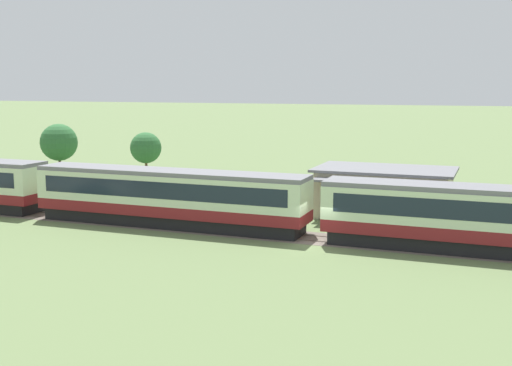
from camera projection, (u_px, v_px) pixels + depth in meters
ground_plane at (319, 243)px, 41.71m from camera, size 600.00×600.00×0.00m
passenger_train at (172, 195)px, 46.51m from camera, size 65.76×3.22×4.13m
railway_track at (121, 222)px, 48.39m from camera, size 129.95×3.60×0.04m
station_building at (384, 192)px, 50.15m from camera, size 10.67×7.81×3.81m
yard_tree_1 at (146, 148)px, 66.52m from camera, size 3.24×3.24×5.39m
yard_tree_2 at (59, 142)px, 70.53m from camera, size 4.08×4.08×6.01m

